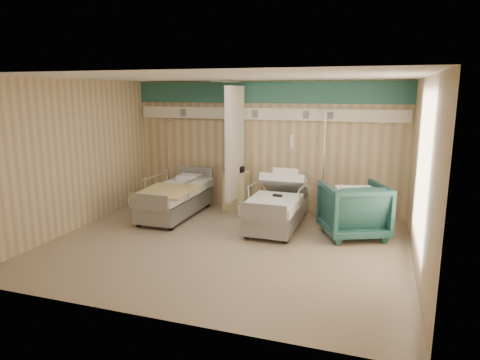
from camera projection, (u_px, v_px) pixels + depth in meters
name	position (u px, v px, depth m)	size (l,w,h in m)	color
ground	(225.00, 245.00, 7.30)	(6.00, 5.00, 0.00)	gray
room_walls	(228.00, 135.00, 7.16)	(6.04, 5.04, 2.82)	tan
bed_right	(278.00, 211.00, 8.25)	(1.00, 2.16, 0.63)	silver
bed_left	(175.00, 201.00, 8.94)	(1.00, 2.16, 0.63)	silver
bedside_cabinet	(237.00, 191.00, 9.42)	(0.50, 0.48, 0.85)	#D0BF82
visitor_armchair	(353.00, 210.00, 7.66)	(1.06, 1.09, 0.99)	#1C4846
waffle_blanket	(356.00, 181.00, 7.56)	(0.65, 0.57, 0.07)	white
iv_stand_right	(322.00, 195.00, 8.91)	(0.39, 0.39, 2.19)	silver
iv_stand_left	(170.00, 186.00, 9.98)	(0.35, 0.35, 1.94)	silver
call_remote	(278.00, 196.00, 8.06)	(0.17, 0.08, 0.04)	black
tan_blanket	(167.00, 191.00, 8.42)	(0.97, 1.22, 0.04)	#D7B76E
toiletry_bag	(238.00, 169.00, 9.29)	(0.23, 0.15, 0.13)	black
white_cup	(234.00, 168.00, 9.45)	(0.09, 0.09, 0.13)	white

